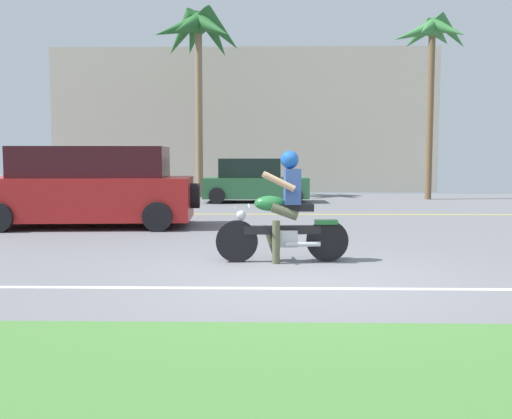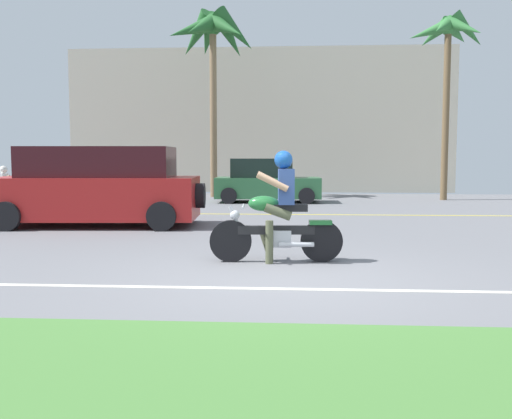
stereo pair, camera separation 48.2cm
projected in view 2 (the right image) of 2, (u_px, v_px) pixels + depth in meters
ground at (288, 246)px, 10.48m from camera, size 56.00×30.00×0.04m
grass_median at (275, 419)px, 3.42m from camera, size 56.00×3.80×0.06m
lane_line_near at (285, 289)px, 6.94m from camera, size 50.40×0.12×0.01m
lane_line_far at (291, 214)px, 16.05m from camera, size 50.40×0.12×0.01m
motorcyclist at (277, 215)px, 8.69m from camera, size 2.02×0.66×1.69m
suv_nearby at (97, 187)px, 13.32m from camera, size 4.92×2.39×1.83m
parked_car_0 at (87, 179)px, 21.06m from camera, size 4.58×2.18×1.69m
parked_car_1 at (266, 182)px, 20.49m from camera, size 3.73×1.92×1.55m
palm_tree_1 at (213, 37)px, 22.71m from camera, size 3.68×3.85×7.50m
palm_tree_2 at (449, 41)px, 21.10m from camera, size 2.85×2.74×6.93m
motorcyclist_distant at (7, 193)px, 16.46m from camera, size 1.61×0.54×1.35m
building_far at (262, 123)px, 28.17m from camera, size 17.66×4.00×6.56m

